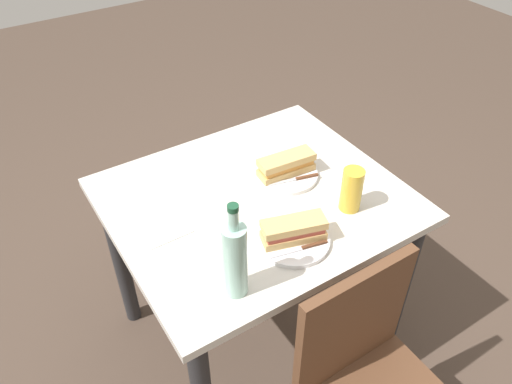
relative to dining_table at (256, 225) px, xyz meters
name	(u,v)px	position (x,y,z in m)	size (l,w,h in m)	color
ground_plane	(256,330)	(0.00, 0.00, -0.61)	(8.00, 8.00, 0.00)	#47382D
dining_table	(256,225)	(0.00, 0.00, 0.00)	(0.94, 0.82, 0.74)	beige
chair_far	(369,382)	(0.00, 0.60, -0.13)	(0.40, 0.40, 0.84)	brown
plate_near	(286,174)	(-0.15, -0.04, 0.14)	(0.22, 0.22, 0.01)	white
baguette_sandwich_near	(286,165)	(-0.15, -0.04, 0.18)	(0.20, 0.09, 0.07)	tan
knife_near	(297,179)	(-0.15, 0.01, 0.15)	(0.18, 0.05, 0.01)	silver
plate_far	(293,240)	(0.02, 0.23, 0.14)	(0.22, 0.22, 0.01)	white
baguette_sandwich_far	(294,230)	(0.02, 0.23, 0.18)	(0.20, 0.12, 0.07)	tan
knife_far	(302,248)	(0.02, 0.28, 0.15)	(0.18, 0.05, 0.01)	silver
water_bottle	(235,259)	(0.25, 0.30, 0.25)	(0.06, 0.06, 0.31)	#99C6B7
beer_glass	(352,190)	(-0.22, 0.21, 0.20)	(0.07, 0.07, 0.15)	gold
paper_napkin	(163,227)	(0.32, -0.03, 0.13)	(0.14, 0.14, 0.00)	white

